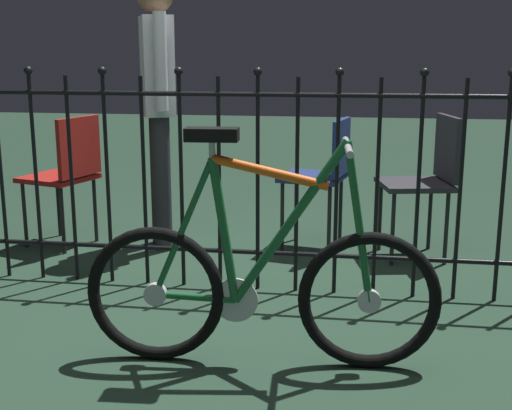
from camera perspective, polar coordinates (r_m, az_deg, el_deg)
name	(u,v)px	position (r m, az deg, el deg)	size (l,w,h in m)	color
ground_plane	(231,335)	(3.04, -2.12, -10.87)	(20.00, 20.00, 0.00)	#223A2A
iron_fence	(240,175)	(3.46, -1.36, 2.53)	(4.00, 0.07, 1.21)	black
bicycle	(260,285)	(2.67, 0.38, -6.71)	(1.40, 0.40, 0.94)	black
chair_charcoal	(428,173)	(4.14, 14.22, 2.64)	(0.47, 0.46, 0.85)	black
chair_navy	(324,170)	(4.20, 5.74, 2.98)	(0.44, 0.44, 0.82)	black
chair_red	(67,169)	(4.41, -15.56, 2.96)	(0.48, 0.48, 0.83)	black
person_visitor	(158,89)	(4.23, -8.24, 9.63)	(0.28, 0.44, 1.66)	#2D2D33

